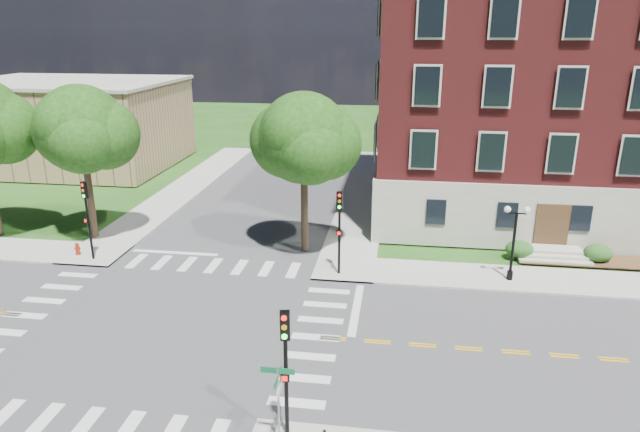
# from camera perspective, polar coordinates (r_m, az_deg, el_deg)

# --- Properties ---
(ground) EXTENTS (160.00, 160.00, 0.00)m
(ground) POSITION_cam_1_polar(r_m,az_deg,el_deg) (28.31, -15.26, -10.58)
(ground) COLOR #214A15
(ground) RESTS_ON ground
(road_ew) EXTENTS (90.00, 12.00, 0.01)m
(road_ew) POSITION_cam_1_polar(r_m,az_deg,el_deg) (28.31, -15.27, -10.57)
(road_ew) COLOR #3D3D3F
(road_ew) RESTS_ON ground
(road_ns) EXTENTS (12.00, 90.00, 0.01)m
(road_ns) POSITION_cam_1_polar(r_m,az_deg,el_deg) (28.31, -15.27, -10.57)
(road_ns) COLOR #3D3D3F
(road_ns) RESTS_ON ground
(sidewalk_ne) EXTENTS (34.00, 34.00, 0.12)m
(sidewalk_ne) POSITION_cam_1_polar(r_m,az_deg,el_deg) (40.47, 14.44, -1.44)
(sidewalk_ne) COLOR #9E9B93
(sidewalk_ne) RESTS_ON ground
(sidewalk_nw) EXTENTS (34.00, 34.00, 0.12)m
(sidewalk_nw) POSITION_cam_1_polar(r_m,az_deg,el_deg) (47.89, -25.15, 0.45)
(sidewalk_nw) COLOR #9E9B93
(sidewalk_nw) RESTS_ON ground
(crosswalk_east) EXTENTS (2.20, 10.20, 0.02)m
(crosswalk_east) POSITION_cam_1_polar(r_m,az_deg,el_deg) (26.46, -0.45, -12.05)
(crosswalk_east) COLOR silver
(crosswalk_east) RESTS_ON ground
(stop_bar_east) EXTENTS (0.40, 5.50, 0.00)m
(stop_bar_east) POSITION_cam_1_polar(r_m,az_deg,el_deg) (28.91, 3.64, -9.27)
(stop_bar_east) COLOR silver
(stop_bar_east) RESTS_ON ground
(main_building) EXTENTS (30.60, 22.40, 16.50)m
(main_building) POSITION_cam_1_polar(r_m,az_deg,el_deg) (46.76, 25.19, 10.50)
(main_building) COLOR #9F9D8C
(main_building) RESTS_ON ground
(secondary_building) EXTENTS (20.40, 15.40, 8.30)m
(secondary_building) POSITION_cam_1_polar(r_m,az_deg,el_deg) (62.52, -23.66, 8.52)
(secondary_building) COLOR #9F8158
(secondary_building) RESTS_ON ground
(tree_c) EXTENTS (5.57, 5.57, 9.98)m
(tree_c) POSITION_cam_1_polar(r_m,az_deg,el_deg) (39.03, -22.77, 7.99)
(tree_c) COLOR black
(tree_c) RESTS_ON ground
(tree_d) EXTENTS (5.45, 5.45, 9.79)m
(tree_d) POSITION_cam_1_polar(r_m,az_deg,el_deg) (33.81, -1.63, 7.77)
(tree_d) COLOR black
(tree_d) RESTS_ON ground
(traffic_signal_se) EXTENTS (0.35, 0.40, 4.80)m
(traffic_signal_se) POSITION_cam_1_polar(r_m,az_deg,el_deg) (19.05, -3.46, -14.13)
(traffic_signal_se) COLOR black
(traffic_signal_se) RESTS_ON ground
(traffic_signal_ne) EXTENTS (0.36, 0.41, 4.80)m
(traffic_signal_ne) POSITION_cam_1_polar(r_m,az_deg,el_deg) (31.37, 1.95, -0.62)
(traffic_signal_ne) COLOR black
(traffic_signal_ne) RESTS_ON ground
(traffic_signal_nw) EXTENTS (0.38, 0.45, 4.80)m
(traffic_signal_nw) POSITION_cam_1_polar(r_m,az_deg,el_deg) (36.04, -22.30, 0.53)
(traffic_signal_nw) COLOR black
(traffic_signal_nw) RESTS_ON ground
(twin_lamp_west) EXTENTS (1.36, 0.36, 4.23)m
(twin_lamp_west) POSITION_cam_1_polar(r_m,az_deg,el_deg) (32.53, 18.82, -2.17)
(twin_lamp_west) COLOR black
(twin_lamp_west) RESTS_ON ground
(street_sign_pole) EXTENTS (1.10, 1.10, 3.10)m
(street_sign_pole) POSITION_cam_1_polar(r_m,az_deg,el_deg) (19.12, -4.18, -17.20)
(street_sign_pole) COLOR gray
(street_sign_pole) RESTS_ON ground
(fire_hydrant) EXTENTS (0.35, 0.35, 0.75)m
(fire_hydrant) POSITION_cam_1_polar(r_m,az_deg,el_deg) (37.97, -23.08, -3.06)
(fire_hydrant) COLOR maroon
(fire_hydrant) RESTS_ON ground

